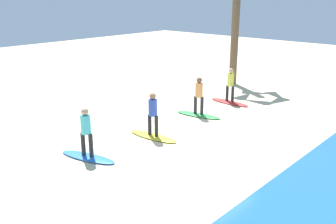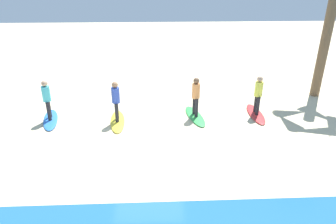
{
  "view_description": "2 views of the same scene",
  "coord_description": "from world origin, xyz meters",
  "views": [
    {
      "loc": [
        10.79,
        7.38,
        5.21
      ],
      "look_at": [
        0.22,
        -2.14,
        0.72
      ],
      "focal_mm": 40.75,
      "sensor_mm": 36.0,
      "label": 1
    },
    {
      "loc": [
        -0.28,
        9.41,
        5.56
      ],
      "look_at": [
        -0.76,
        -1.08,
        0.81
      ],
      "focal_mm": 32.96,
      "sensor_mm": 36.0,
      "label": 2
    }
  ],
  "objects": [
    {
      "name": "surfboard_green",
      "position": [
        -1.95,
        -2.3,
        0.04
      ],
      "size": [
        0.92,
        2.17,
        0.09
      ],
      "primitive_type": "ellipsoid",
      "rotation": [
        0.0,
        0.0,
        1.75
      ],
      "color": "green",
      "rests_on": "ground"
    },
    {
      "name": "ground_plane",
      "position": [
        0.0,
        0.0,
        0.0
      ],
      "size": [
        60.0,
        60.0,
        0.0
      ],
      "primitive_type": "plane",
      "color": "beige"
    },
    {
      "name": "surfer_green",
      "position": [
        -1.95,
        -2.3,
        1.04
      ],
      "size": [
        0.32,
        0.45,
        1.64
      ],
      "color": "#232328",
      "rests_on": "surfboard_green"
    },
    {
      "name": "surfboard_blue",
      "position": [
        4.04,
        -2.24,
        0.04
      ],
      "size": [
        1.06,
        2.17,
        0.09
      ],
      "primitive_type": "ellipsoid",
      "rotation": [
        0.0,
        0.0,
        1.82
      ],
      "color": "blue",
      "rests_on": "ground"
    },
    {
      "name": "surfer_red",
      "position": [
        -4.58,
        -2.4,
        1.04
      ],
      "size": [
        0.32,
        0.46,
        1.64
      ],
      "color": "#232328",
      "rests_on": "surfboard_red"
    },
    {
      "name": "surfboard_red",
      "position": [
        -4.58,
        -2.4,
        0.04
      ],
      "size": [
        0.63,
        2.12,
        0.09
      ],
      "primitive_type": "ellipsoid",
      "rotation": [
        0.0,
        0.0,
        1.54
      ],
      "color": "red",
      "rests_on": "ground"
    },
    {
      "name": "surfboard_yellow",
      "position": [
        1.26,
        -1.95,
        0.04
      ],
      "size": [
        0.76,
        2.14,
        0.09
      ],
      "primitive_type": "ellipsoid",
      "rotation": [
        0.0,
        0.0,
        1.67
      ],
      "color": "yellow",
      "rests_on": "ground"
    },
    {
      "name": "surfer_yellow",
      "position": [
        1.26,
        -1.95,
        1.04
      ],
      "size": [
        0.32,
        0.46,
        1.64
      ],
      "color": "#232328",
      "rests_on": "surfboard_yellow"
    },
    {
      "name": "surfer_blue",
      "position": [
        4.04,
        -2.24,
        1.04
      ],
      "size": [
        0.32,
        0.45,
        1.64
      ],
      "color": "#232328",
      "rests_on": "surfboard_blue"
    }
  ]
}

